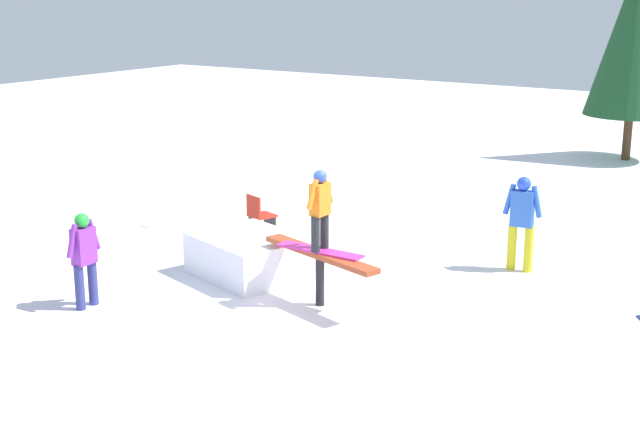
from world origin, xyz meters
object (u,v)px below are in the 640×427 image
at_px(bystander_blue, 522,218).
at_px(loose_snowboard_white, 170,219).
at_px(rail_feature, 320,260).
at_px(bystander_purple, 84,255).
at_px(pine_tree_near, 636,33).
at_px(main_rider_on_rail, 320,213).
at_px(folding_chair, 260,218).

bearing_deg(bystander_blue, loose_snowboard_white, -1.64).
relative_size(rail_feature, bystander_purple, 1.60).
xyz_separation_m(loose_snowboard_white, pine_tree_near, (6.22, 11.94, 3.51)).
bearing_deg(bystander_blue, main_rider_on_rail, 52.01).
bearing_deg(bystander_blue, folding_chair, 2.56).
distance_m(main_rider_on_rail, pine_tree_near, 14.64).
height_order(main_rider_on_rail, pine_tree_near, pine_tree_near).
bearing_deg(loose_snowboard_white, main_rider_on_rail, 64.95).
relative_size(folding_chair, pine_tree_near, 0.15).
bearing_deg(pine_tree_near, rail_feature, -92.96).
height_order(bystander_purple, folding_chair, bystander_purple).
bearing_deg(bystander_purple, main_rider_on_rail, -57.46).
height_order(bystander_blue, folding_chair, bystander_blue).
bearing_deg(bystander_purple, pine_tree_near, -14.78).
height_order(rail_feature, pine_tree_near, pine_tree_near).
relative_size(bystander_blue, bystander_purple, 1.12).
distance_m(loose_snowboard_white, pine_tree_near, 13.91).
height_order(rail_feature, bystander_blue, bystander_blue).
distance_m(bystander_purple, folding_chair, 4.49).
height_order(bystander_blue, pine_tree_near, pine_tree_near).
height_order(main_rider_on_rail, loose_snowboard_white, main_rider_on_rail).
height_order(main_rider_on_rail, bystander_blue, main_rider_on_rail).
xyz_separation_m(main_rider_on_rail, loose_snowboard_white, (-5.47, 2.53, -1.46)).
xyz_separation_m(main_rider_on_rail, bystander_blue, (1.94, 3.34, -0.54)).
xyz_separation_m(bystander_purple, pine_tree_near, (3.70, 16.52, 2.69)).
height_order(bystander_purple, pine_tree_near, pine_tree_near).
distance_m(main_rider_on_rail, folding_chair, 4.00).
bearing_deg(main_rider_on_rail, pine_tree_near, 87.55).
distance_m(bystander_blue, folding_chair, 5.05).
bearing_deg(bystander_purple, folding_chair, -1.48).
relative_size(main_rider_on_rail, pine_tree_near, 0.25).
distance_m(bystander_blue, loose_snowboard_white, 7.51).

